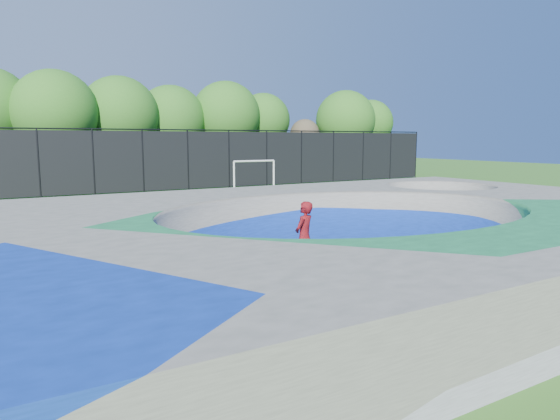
# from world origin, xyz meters

# --- Properties ---
(ground) EXTENTS (120.00, 120.00, 0.00)m
(ground) POSITION_xyz_m (0.00, 0.00, 0.00)
(ground) COLOR #2F651C
(ground) RESTS_ON ground
(skate_deck) EXTENTS (22.00, 14.00, 1.50)m
(skate_deck) POSITION_xyz_m (0.00, 0.00, 0.75)
(skate_deck) COLOR gray
(skate_deck) RESTS_ON ground
(skater) EXTENTS (0.79, 0.69, 1.81)m
(skater) POSITION_xyz_m (-1.75, -0.29, 0.91)
(skater) COLOR red
(skater) RESTS_ON ground
(skateboard) EXTENTS (0.80, 0.54, 0.05)m
(skateboard) POSITION_xyz_m (-1.75, -0.29, 0.03)
(skateboard) COLOR black
(skateboard) RESTS_ON ground
(soccer_goal) EXTENTS (3.07, 0.12, 2.03)m
(soccer_goal) POSITION_xyz_m (6.58, 18.33, 1.40)
(soccer_goal) COLOR white
(soccer_goal) RESTS_ON ground
(fence) EXTENTS (48.09, 0.09, 4.04)m
(fence) POSITION_xyz_m (0.00, 21.00, 2.10)
(fence) COLOR black
(fence) RESTS_ON ground
(treeline) EXTENTS (52.00, 7.50, 8.02)m
(treeline) POSITION_xyz_m (-0.23, 26.16, 4.96)
(treeline) COLOR #4B3A25
(treeline) RESTS_ON ground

